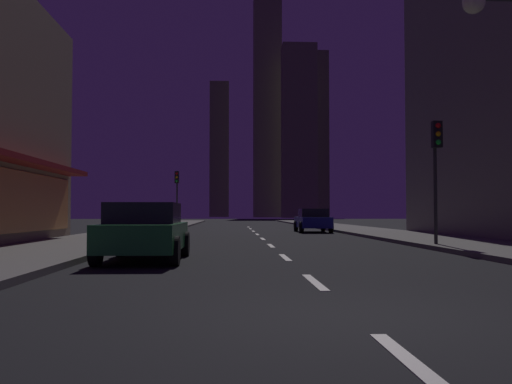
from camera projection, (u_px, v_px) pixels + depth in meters
ground_plane at (252, 231)px, 38.23m from camera, size 78.00×136.00×0.10m
sidewalk_right at (351, 229)px, 38.55m from camera, size 4.00×76.00×0.15m
sidewalk_left at (151, 229)px, 37.92m from camera, size 4.00×76.00×0.15m
lane_marking_center at (263, 239)px, 25.05m from camera, size 0.16×43.80×0.01m
skyscraper_distant_tall at (219, 150)px, 160.47m from camera, size 5.55×5.58×39.32m
skyscraper_distant_mid at (267, 102)px, 144.10m from camera, size 7.21×6.52×60.49m
skyscraper_distant_short at (299, 131)px, 132.42m from camera, size 8.27×5.62×41.86m
skyscraper_distant_slender at (315, 135)px, 148.73m from camera, size 7.02×6.05×44.75m
car_parked_near at (145, 231)px, 13.70m from camera, size 1.98×4.24×1.45m
car_parked_far at (313, 220)px, 33.83m from camera, size 1.98×4.24×1.45m
fire_hydrant_far_left at (153, 226)px, 31.40m from camera, size 0.42×0.30×0.65m
traffic_light_near_right at (436, 154)px, 18.56m from camera, size 0.32×0.48×4.20m
traffic_light_far_left at (177, 186)px, 40.99m from camera, size 0.32×0.48×4.20m
street_lamp_right at (505, 58)px, 13.66m from camera, size 1.96×0.56×6.58m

